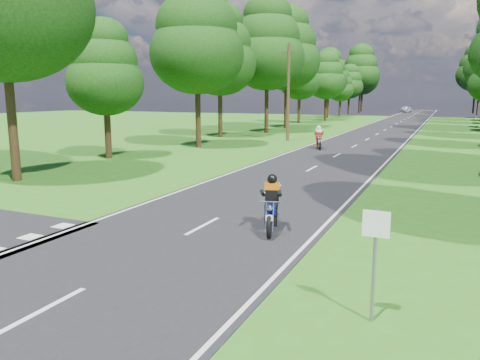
% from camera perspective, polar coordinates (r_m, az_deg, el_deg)
% --- Properties ---
extents(ground, '(160.00, 160.00, 0.00)m').
position_cam_1_polar(ground, '(12.37, -9.06, -7.97)').
color(ground, '#326216').
rests_on(ground, ground).
extents(main_road, '(7.00, 140.00, 0.02)m').
position_cam_1_polar(main_road, '(60.27, 17.97, 6.20)').
color(main_road, black).
rests_on(main_road, ground).
extents(road_markings, '(7.40, 140.00, 0.01)m').
position_cam_1_polar(road_markings, '(58.43, 17.63, 6.12)').
color(road_markings, silver).
rests_on(road_markings, main_road).
extents(treeline, '(40.00, 115.35, 14.78)m').
position_cam_1_polar(treeline, '(70.18, 20.48, 13.32)').
color(treeline, black).
rests_on(treeline, ground).
extents(telegraph_pole, '(1.20, 0.26, 8.00)m').
position_cam_1_polar(telegraph_pole, '(39.81, 5.91, 10.62)').
color(telegraph_pole, '#382616').
rests_on(telegraph_pole, ground).
extents(road_sign, '(0.45, 0.07, 2.00)m').
position_cam_1_polar(road_sign, '(8.24, 16.14, -7.88)').
color(road_sign, slate).
rests_on(road_sign, ground).
extents(rider_near_blue, '(1.17, 2.04, 1.61)m').
position_cam_1_polar(rider_near_blue, '(13.38, 3.86, -2.79)').
color(rider_near_blue, '#0C1084').
rests_on(rider_near_blue, main_road).
extents(rider_far_red, '(1.33, 2.10, 1.66)m').
position_cam_1_polar(rider_far_red, '(34.17, 9.59, 5.17)').
color(rider_far_red, maroon).
rests_on(rider_far_red, main_road).
extents(distant_car, '(2.80, 4.46, 1.42)m').
position_cam_1_polar(distant_car, '(109.61, 19.53, 8.15)').
color(distant_car, silver).
rests_on(distant_car, main_road).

